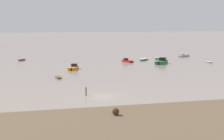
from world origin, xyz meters
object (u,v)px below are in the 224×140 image
(motorboat_moored_0, at_px, (74,68))
(motorboat_moored_3, at_px, (126,61))
(rowboat_moored_2, at_px, (22,60))
(mooring_post_near, at_px, (86,91))
(motorboat_moored_2, at_px, (182,56))
(rowboat_moored_4, at_px, (160,59))
(rowboat_moored_6, at_px, (58,78))
(motorboat_moored_4, at_px, (162,62))
(rowboat_moored_0, at_px, (209,62))
(rowboat_moored_5, at_px, (144,60))

(motorboat_moored_0, distance_m, motorboat_moored_3, 20.41)
(rowboat_moored_2, distance_m, mooring_post_near, 53.80)
(motorboat_moored_2, distance_m, rowboat_moored_4, 11.40)
(rowboat_moored_6, relative_size, motorboat_moored_4, 0.47)
(rowboat_moored_0, height_order, motorboat_moored_2, motorboat_moored_2)
(motorboat_moored_2, distance_m, motorboat_moored_4, 20.82)
(rowboat_moored_5, bearing_deg, motorboat_moored_3, 161.69)
(rowboat_moored_5, bearing_deg, motorboat_moored_4, -117.02)
(rowboat_moored_4, xyz_separation_m, mooring_post_near, (-31.05, -45.97, 0.51))
(motorboat_moored_0, relative_size, rowboat_moored_2, 1.66)
(motorboat_moored_0, bearing_deg, rowboat_moored_6, 177.87)
(rowboat_moored_0, bearing_deg, rowboat_moored_2, 66.43)
(motorboat_moored_3, height_order, rowboat_moored_5, motorboat_moored_3)
(rowboat_moored_4, bearing_deg, motorboat_moored_2, 32.45)
(rowboat_moored_0, bearing_deg, rowboat_moored_5, 53.47)
(rowboat_moored_0, distance_m, rowboat_moored_5, 19.53)
(motorboat_moored_0, bearing_deg, motorboat_moored_2, -43.39)
(motorboat_moored_2, height_order, motorboat_moored_4, motorboat_moored_4)
(motorboat_moored_0, relative_size, rowboat_moored_0, 1.76)
(motorboat_moored_3, bearing_deg, rowboat_moored_0, -129.23)
(rowboat_moored_4, bearing_deg, motorboat_moored_4, -103.15)
(rowboat_moored_2, xyz_separation_m, mooring_post_near, (12.68, -52.28, 0.54))
(rowboat_moored_4, xyz_separation_m, rowboat_moored_6, (-34.47, -28.84, -0.04))
(motorboat_moored_0, relative_size, rowboat_moored_4, 1.39)
(rowboat_moored_0, xyz_separation_m, motorboat_moored_2, (-0.17, 17.05, 0.15))
(rowboat_moored_0, height_order, motorboat_moored_4, motorboat_moored_4)
(rowboat_moored_4, bearing_deg, rowboat_moored_0, -43.18)
(rowboat_moored_2, relative_size, motorboat_moored_4, 0.51)
(rowboat_moored_2, height_order, rowboat_moored_4, rowboat_moored_4)
(motorboat_moored_0, xyz_separation_m, rowboat_moored_4, (29.80, 16.36, -0.14))
(rowboat_moored_2, distance_m, rowboat_moored_5, 38.31)
(motorboat_moored_3, bearing_deg, rowboat_moored_4, -91.59)
(motorboat_moored_0, height_order, rowboat_moored_5, motorboat_moored_0)
(rowboat_moored_4, relative_size, motorboat_moored_4, 0.61)
(motorboat_moored_0, xyz_separation_m, rowboat_moored_0, (40.16, 4.40, -0.17))
(motorboat_moored_0, relative_size, motorboat_moored_4, 0.85)
(rowboat_moored_5, bearing_deg, motorboat_moored_0, 168.04)
(rowboat_moored_2, height_order, mooring_post_near, mooring_post_near)
(motorboat_moored_0, xyz_separation_m, motorboat_moored_4, (26.18, 5.88, 0.07))
(motorboat_moored_3, xyz_separation_m, mooring_post_near, (-18.13, -41.08, 0.43))
(motorboat_moored_0, distance_m, motorboat_moored_4, 26.83)
(motorboat_moored_4, height_order, mooring_post_near, motorboat_moored_4)
(mooring_post_near, bearing_deg, rowboat_moored_2, 103.63)
(motorboat_moored_2, relative_size, rowboat_moored_5, 1.18)
(rowboat_moored_2, relative_size, rowboat_moored_5, 0.78)
(motorboat_moored_2, xyz_separation_m, motorboat_moored_4, (-13.82, -15.57, 0.10))
(motorboat_moored_4, distance_m, mooring_post_near, 44.86)
(rowboat_moored_5, height_order, rowboat_moored_6, rowboat_moored_5)
(rowboat_moored_2, bearing_deg, motorboat_moored_0, 65.26)
(motorboat_moored_0, height_order, motorboat_moored_3, motorboat_moored_0)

